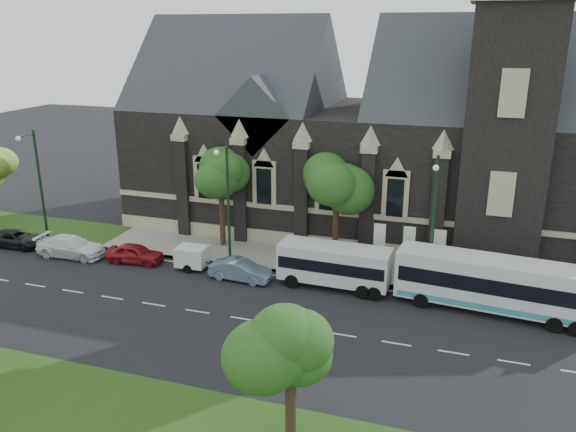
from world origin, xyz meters
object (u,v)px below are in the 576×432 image
at_px(tree_park_east, 296,347).
at_px(tree_walk_left, 224,175).
at_px(street_lamp_near, 433,217).
at_px(car_far_red, 135,253).
at_px(car_far_black, 17,239).
at_px(tree_walk_right, 340,184).
at_px(banner_flag_center, 406,245).
at_px(street_lamp_mid, 227,198).
at_px(car_far_white, 71,247).
at_px(tour_coach, 495,284).
at_px(box_trailer, 192,256).
at_px(sedan, 240,270).
at_px(banner_flag_left, 377,242).
at_px(shuttle_bus, 335,264).
at_px(street_lamp_far, 38,180).
at_px(banner_flag_right, 437,248).

bearing_deg(tree_park_east, tree_walk_left, 120.87).
height_order(street_lamp_near, car_far_red, street_lamp_near).
bearing_deg(street_lamp_near, car_far_black, -177.16).
relative_size(tree_walk_right, banner_flag_center, 1.95).
relative_size(street_lamp_mid, car_far_white, 1.70).
bearing_deg(tour_coach, tree_walk_left, 171.03).
bearing_deg(box_trailer, tree_walk_right, 24.89).
bearing_deg(car_far_white, tree_walk_right, -76.61).
xyz_separation_m(tree_walk_right, car_far_black, (-24.64, -5.18, -5.18)).
distance_m(street_lamp_mid, sedan, 5.12).
bearing_deg(banner_flag_left, box_trailer, -165.73).
xyz_separation_m(banner_flag_left, box_trailer, (-12.57, -3.20, -1.46)).
relative_size(tree_walk_right, sedan, 1.82).
bearing_deg(street_lamp_mid, box_trailer, -150.57).
height_order(tree_park_east, tour_coach, tree_park_east).
distance_m(street_lamp_mid, banner_flag_left, 10.81).
bearing_deg(street_lamp_near, shuttle_bus, -170.13).
xyz_separation_m(street_lamp_far, box_trailer, (13.71, -1.29, -4.18)).
height_order(tree_park_east, car_far_black, tree_park_east).
distance_m(street_lamp_far, banner_flag_left, 26.50).
xyz_separation_m(tree_park_east, car_far_white, (-22.16, 14.44, -3.85)).
relative_size(tree_walk_left, tour_coach, 0.65).
distance_m(banner_flag_left, tour_coach, 8.43).
height_order(tour_coach, box_trailer, tour_coach).
xyz_separation_m(tour_coach, shuttle_bus, (-9.91, 0.51, -0.20)).
relative_size(street_lamp_mid, banner_flag_right, 2.25).
xyz_separation_m(street_lamp_near, tour_coach, (3.95, -1.55, -3.28)).
height_order(banner_flag_right, box_trailer, banner_flag_right).
relative_size(tree_walk_left, street_lamp_far, 0.85).
bearing_deg(banner_flag_center, tree_walk_right, 161.36).
height_order(banner_flag_left, tour_coach, banner_flag_left).
relative_size(tree_walk_right, street_lamp_far, 0.87).
relative_size(tree_walk_right, car_far_black, 1.70).
height_order(tree_walk_left, car_far_white, tree_walk_left).
bearing_deg(car_far_red, street_lamp_mid, -82.62).
bearing_deg(box_trailer, banner_flag_center, 9.94).
relative_size(shuttle_bus, sedan, 1.73).
relative_size(tree_walk_right, banner_flag_right, 1.95).
bearing_deg(street_lamp_near, tree_park_east, -103.11).
xyz_separation_m(street_lamp_far, tour_coach, (33.95, -1.55, -3.28)).
bearing_deg(street_lamp_mid, banner_flag_center, 8.82).
distance_m(banner_flag_left, banner_flag_right, 4.00).
bearing_deg(sedan, banner_flag_right, -70.35).
bearing_deg(banner_flag_right, street_lamp_near, -98.56).
bearing_deg(banner_flag_right, tree_walk_right, 166.40).
height_order(street_lamp_near, street_lamp_far, same).
bearing_deg(box_trailer, car_far_red, -179.24).
xyz_separation_m(banner_flag_right, tour_coach, (3.67, -3.45, -0.55)).
distance_m(street_lamp_near, shuttle_bus, 6.98).
height_order(banner_flag_left, car_far_black, banner_flag_left).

